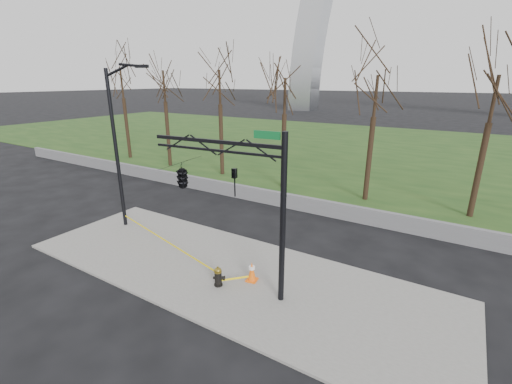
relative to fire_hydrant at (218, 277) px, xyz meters
The scene contains 10 objects.
ground 1.21m from the fire_hydrant, 114.84° to the left, with size 500.00×500.00×0.00m, color black.
sidewalk 1.19m from the fire_hydrant, 114.84° to the left, with size 18.00×6.00×0.10m, color slate.
grass_strip 31.02m from the fire_hydrant, 90.86° to the left, with size 120.00×40.00×0.06m, color #1D3E16.
guardrail 9.02m from the fire_hydrant, 92.97° to the left, with size 60.00×0.30×0.90m, color #59595B.
tree_row 14.18m from the fire_hydrant, 106.29° to the left, with size 39.33×4.00×9.29m.
fire_hydrant is the anchor object (origin of this frame).
traffic_cone 1.29m from the fire_hydrant, 46.42° to the left, with size 0.46×0.46×0.79m.
street_light 8.87m from the fire_hydrant, 165.11° to the left, with size 2.36×0.71×8.21m.
traffic_signal_mast 3.78m from the fire_hydrant, 167.03° to the left, with size 5.09×2.52×6.00m.
caution_tape 3.40m from the fire_hydrant, 164.59° to the left, with size 8.65×1.96×0.41m.
Camera 1 is at (7.48, -9.75, 7.46)m, focal length 23.94 mm.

